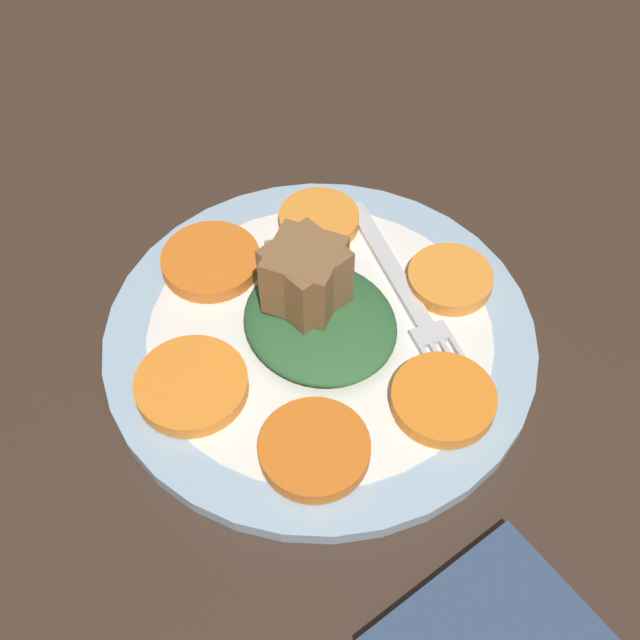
% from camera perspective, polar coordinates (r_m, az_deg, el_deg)
% --- Properties ---
extents(table_slab, '(1.20, 1.20, 0.02)m').
position_cam_1_polar(table_slab, '(0.51, 0.00, -2.13)').
color(table_slab, '#38281E').
rests_on(table_slab, ground).
extents(plate, '(0.27, 0.27, 0.01)m').
position_cam_1_polar(plate, '(0.50, 0.00, -1.11)').
color(plate, '#99B7D1').
rests_on(plate, table_slab).
extents(carrot_slice_0, '(0.07, 0.07, 0.01)m').
position_cam_1_polar(carrot_slice_0, '(0.53, -7.77, 4.18)').
color(carrot_slice_0, orange).
rests_on(carrot_slice_0, plate).
extents(carrot_slice_1, '(0.07, 0.07, 0.01)m').
position_cam_1_polar(carrot_slice_1, '(0.47, -9.12, -4.59)').
color(carrot_slice_1, orange).
rests_on(carrot_slice_1, plate).
extents(carrot_slice_2, '(0.06, 0.06, 0.01)m').
position_cam_1_polar(carrot_slice_2, '(0.45, -0.39, -9.15)').
color(carrot_slice_2, orange).
rests_on(carrot_slice_2, plate).
extents(carrot_slice_3, '(0.06, 0.06, 0.01)m').
position_cam_1_polar(carrot_slice_3, '(0.47, 8.76, -5.58)').
color(carrot_slice_3, orange).
rests_on(carrot_slice_3, plate).
extents(carrot_slice_4, '(0.05, 0.05, 0.01)m').
position_cam_1_polar(carrot_slice_4, '(0.52, 9.23, 2.91)').
color(carrot_slice_4, orange).
rests_on(carrot_slice_4, plate).
extents(carrot_slice_5, '(0.05, 0.05, 0.01)m').
position_cam_1_polar(carrot_slice_5, '(0.55, -0.06, 7.16)').
color(carrot_slice_5, orange).
rests_on(carrot_slice_5, plate).
extents(center_pile, '(0.10, 0.09, 0.06)m').
position_cam_1_polar(center_pile, '(0.48, -0.76, 1.51)').
color(center_pile, '#2D6033').
rests_on(center_pile, plate).
extents(fork, '(0.17, 0.06, 0.00)m').
position_cam_1_polar(fork, '(0.51, 6.40, 1.49)').
color(fork, silver).
rests_on(fork, plate).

